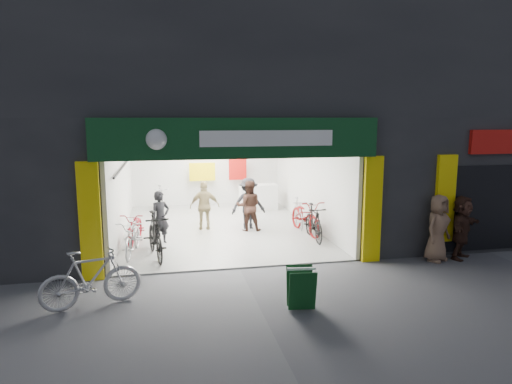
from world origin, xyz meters
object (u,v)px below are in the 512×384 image
object	(u,v)px
pedestrian_near	(438,228)
sandwich_board	(301,287)
bike_right_front	(314,223)
bike_left_front	(133,237)
parked_bike	(91,278)

from	to	relation	value
pedestrian_near	sandwich_board	distance (m)	4.65
sandwich_board	bike_right_front	bearing A→B (deg)	76.06
pedestrian_near	sandwich_board	world-z (taller)	pedestrian_near
bike_left_front	pedestrian_near	world-z (taller)	pedestrian_near
parked_bike	sandwich_board	distance (m)	3.91
bike_left_front	bike_right_front	world-z (taller)	bike_right_front
parked_bike	sandwich_board	bearing A→B (deg)	-119.28
parked_bike	pedestrian_near	size ratio (longest dim) A/B	1.11
bike_right_front	bike_left_front	bearing A→B (deg)	-171.90
pedestrian_near	parked_bike	bearing A→B (deg)	160.92
sandwich_board	bike_left_front	bearing A→B (deg)	135.77
bike_left_front	bike_right_front	xyz separation A→B (m)	(5.00, 0.41, 0.05)
pedestrian_near	sandwich_board	xyz separation A→B (m)	(-4.13, -2.10, -0.40)
bike_left_front	parked_bike	xyz separation A→B (m)	(-0.56, -3.20, 0.08)
bike_left_front	parked_bike	world-z (taller)	parked_bike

